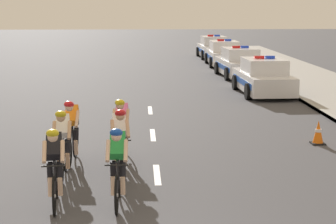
# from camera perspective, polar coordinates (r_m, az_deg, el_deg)

# --- Properties ---
(kerb_edge) EXTENTS (0.16, 60.00, 0.13)m
(kerb_edge) POSITION_cam_1_polar(r_m,az_deg,el_deg) (22.03, 13.68, 0.55)
(kerb_edge) COLOR #9E9E99
(kerb_edge) RESTS_ON ground
(lane_markings_centre) EXTENTS (0.14, 17.60, 0.01)m
(lane_markings_centre) POSITION_cam_1_polar(r_m,az_deg,el_deg) (13.15, -1.05, -5.98)
(lane_markings_centre) COLOR white
(lane_markings_centre) RESTS_ON ground
(cyclist_lead) EXTENTS (0.45, 1.72, 1.56)m
(cyclist_lead) POSITION_cam_1_polar(r_m,az_deg,el_deg) (11.11, -10.79, -5.05)
(cyclist_lead) COLOR black
(cyclist_lead) RESTS_ON ground
(cyclist_second) EXTENTS (0.42, 1.72, 1.56)m
(cyclist_second) POSITION_cam_1_polar(r_m,az_deg,el_deg) (11.01, -4.83, -5.03)
(cyclist_second) COLOR black
(cyclist_second) RESTS_ON ground
(cyclist_third) EXTENTS (0.43, 1.72, 1.56)m
(cyclist_third) POSITION_cam_1_polar(r_m,az_deg,el_deg) (12.87, -10.02, -2.89)
(cyclist_third) COLOR black
(cyclist_third) RESTS_ON ground
(cyclist_fourth) EXTENTS (0.45, 1.72, 1.56)m
(cyclist_fourth) POSITION_cam_1_polar(r_m,az_deg,el_deg) (12.86, -4.62, -2.78)
(cyclist_fourth) COLOR black
(cyclist_fourth) RESTS_ON ground
(cyclist_fifth) EXTENTS (0.42, 1.72, 1.56)m
(cyclist_fifth) POSITION_cam_1_polar(r_m,az_deg,el_deg) (14.05, -9.19, -1.75)
(cyclist_fifth) COLOR black
(cyclist_fifth) RESTS_ON ground
(cyclist_sixth) EXTENTS (0.44, 1.72, 1.56)m
(cyclist_sixth) POSITION_cam_1_polar(r_m,az_deg,el_deg) (14.15, -4.47, -1.57)
(cyclist_sixth) COLOR black
(cyclist_sixth) RESTS_ON ground
(police_car_nearest) EXTENTS (2.09, 4.44, 1.59)m
(police_car_nearest) POSITION_cam_1_polar(r_m,az_deg,el_deg) (24.88, 9.08, 3.24)
(police_car_nearest) COLOR silver
(police_car_nearest) RESTS_ON ground
(police_car_second) EXTENTS (2.17, 4.49, 1.59)m
(police_car_second) POSITION_cam_1_polar(r_m,az_deg,el_deg) (30.62, 6.84, 4.60)
(police_car_second) COLOR silver
(police_car_second) RESTS_ON ground
(police_car_third) EXTENTS (2.04, 4.42, 1.59)m
(police_car_third) POSITION_cam_1_polar(r_m,az_deg,el_deg) (36.23, 5.35, 5.51)
(police_car_third) COLOR white
(police_car_third) RESTS_ON ground
(police_car_furthest) EXTENTS (2.07, 4.44, 1.59)m
(police_car_furthest) POSITION_cam_1_polar(r_m,az_deg,el_deg) (41.28, 4.35, 6.11)
(police_car_furthest) COLOR silver
(police_car_furthest) RESTS_ON ground
(traffic_cone_near) EXTENTS (0.36, 0.36, 0.64)m
(traffic_cone_near) POSITION_cam_1_polar(r_m,az_deg,el_deg) (16.37, 14.15, -1.92)
(traffic_cone_near) COLOR black
(traffic_cone_near) RESTS_ON ground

